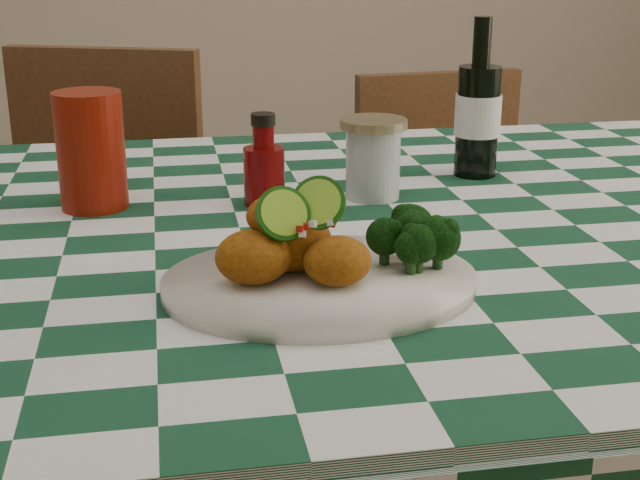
{
  "coord_description": "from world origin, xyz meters",
  "views": [
    {
      "loc": [
        -0.19,
        -1.04,
        1.13
      ],
      "look_at": [
        -0.04,
        -0.22,
        0.84
      ],
      "focal_mm": 50.0,
      "sensor_mm": 36.0,
      "label": 1
    }
  ],
  "objects": [
    {
      "name": "mason_jar",
      "position": [
        0.09,
        0.1,
        0.84
      ],
      "size": [
        0.11,
        0.11,
        0.11
      ],
      "primitive_type": null,
      "rotation": [
        0.0,
        0.0,
        0.2
      ],
      "color": "#B2BCBA",
      "rests_on": "dining_table"
    },
    {
      "name": "fried_chicken_pile",
      "position": [
        -0.06,
        -0.22,
        0.85
      ],
      "size": [
        0.14,
        0.1,
        0.09
      ],
      "primitive_type": null,
      "color": "#A05A0F",
      "rests_on": "plate"
    },
    {
      "name": "wooden_chair_right",
      "position": [
        0.44,
        0.69,
        0.42
      ],
      "size": [
        0.42,
        0.43,
        0.84
      ],
      "primitive_type": null,
      "rotation": [
        0.0,
        0.0,
        0.09
      ],
      "color": "#472814",
      "rests_on": "ground"
    },
    {
      "name": "wooden_chair_left",
      "position": [
        -0.37,
        0.69,
        0.45
      ],
      "size": [
        0.54,
        0.55,
        0.91
      ],
      "primitive_type": null,
      "rotation": [
        0.0,
        0.0,
        -0.36
      ],
      "color": "#472814",
      "rests_on": "ground"
    },
    {
      "name": "red_tumbler",
      "position": [
        -0.28,
        0.12,
        0.86
      ],
      "size": [
        0.1,
        0.1,
        0.15
      ],
      "primitive_type": "cylinder",
      "rotation": [
        0.0,
        0.0,
        0.23
      ],
      "color": "maroon",
      "rests_on": "dining_table"
    },
    {
      "name": "ketchup_bottle",
      "position": [
        -0.06,
        0.09,
        0.85
      ],
      "size": [
        0.06,
        0.06,
        0.12
      ],
      "primitive_type": null,
      "rotation": [
        0.0,
        0.0,
        -0.06
      ],
      "color": "#5F0405",
      "rests_on": "dining_table"
    },
    {
      "name": "beer_bottle",
      "position": [
        0.27,
        0.19,
        0.9
      ],
      "size": [
        0.07,
        0.07,
        0.23
      ],
      "primitive_type": null,
      "rotation": [
        0.0,
        0.0,
        0.02
      ],
      "color": "black",
      "rests_on": "dining_table"
    },
    {
      "name": "broccoli_side",
      "position": [
        0.05,
        -0.21,
        0.83
      ],
      "size": [
        0.07,
        0.07,
        0.05
      ],
      "primitive_type": null,
      "color": "black",
      "rests_on": "plate"
    },
    {
      "name": "plate",
      "position": [
        -0.04,
        -0.22,
        0.8
      ],
      "size": [
        0.32,
        0.25,
        0.02
      ],
      "primitive_type": null,
      "rotation": [
        0.0,
        0.0,
        -0.02
      ],
      "color": "silver",
      "rests_on": "dining_table"
    }
  ]
}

